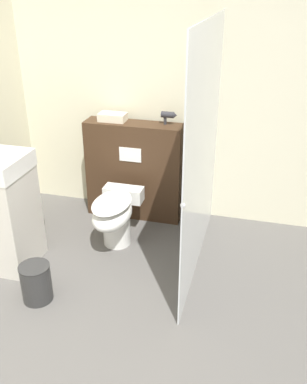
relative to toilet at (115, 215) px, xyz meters
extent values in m
plane|color=#565451|center=(0.23, -1.44, -0.32)|extent=(12.00, 12.00, 0.00)
cube|color=beige|center=(0.23, 0.82, 0.93)|extent=(8.00, 0.06, 2.50)
cube|color=#3D2819|center=(0.00, 0.62, 0.18)|extent=(0.98, 0.25, 1.00)
cube|color=white|center=(0.00, 0.49, 0.40)|extent=(0.22, 0.01, 0.14)
cube|color=silver|center=(0.78, -0.04, 0.69)|extent=(0.01, 1.67, 2.02)
sphere|color=#B2B2B7|center=(0.78, -0.85, 0.65)|extent=(0.04, 0.04, 0.04)
cylinder|color=white|center=(0.00, 0.03, -0.15)|extent=(0.25, 0.25, 0.34)
ellipsoid|color=white|center=(0.00, -0.06, 0.05)|extent=(0.33, 0.54, 0.22)
ellipsoid|color=white|center=(0.00, -0.06, 0.16)|extent=(0.32, 0.53, 0.02)
cube|color=white|center=(0.00, 0.26, 0.09)|extent=(0.37, 0.15, 0.14)
cylinder|color=#2D2D33|center=(0.33, 0.65, 0.78)|extent=(0.12, 0.06, 0.06)
cone|color=#2D2D33|center=(0.40, 0.65, 0.78)|extent=(0.03, 0.05, 0.05)
cylinder|color=#2D2D33|center=(0.30, 0.65, 0.73)|extent=(0.03, 0.03, 0.09)
cube|color=beige|center=(-0.22, 0.63, 0.72)|extent=(0.26, 0.16, 0.08)
cylinder|color=#2D2D2D|center=(-0.33, -0.88, -0.17)|extent=(0.23, 0.23, 0.30)
cylinder|color=#2D2D2D|center=(-0.33, -0.88, -0.01)|extent=(0.24, 0.24, 0.01)
camera|label=1|loc=(1.21, -3.19, 1.93)|focal=40.00mm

